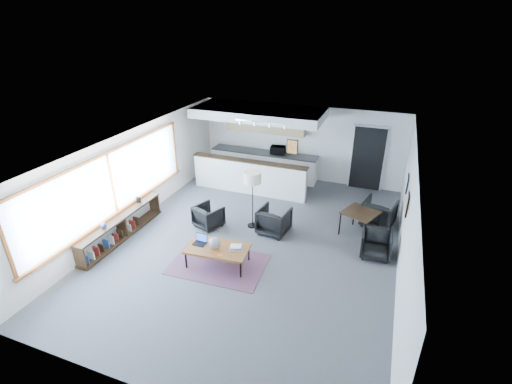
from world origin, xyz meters
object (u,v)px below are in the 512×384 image
(laptop, at_px, (201,241))
(ceramic_pot, at_px, (214,243))
(armchair_right, at_px, (274,220))
(microwave, at_px, (278,149))
(dining_chair_near, at_px, (376,245))
(armchair_left, at_px, (208,215))
(floor_lamp, at_px, (252,179))
(book_stack, at_px, (236,247))
(coffee_table, at_px, (218,249))
(dining_table, at_px, (360,214))
(dining_chair_far, at_px, (379,214))

(laptop, height_order, ceramic_pot, ceramic_pot)
(armchair_right, distance_m, microwave, 3.71)
(dining_chair_near, distance_m, microwave, 5.22)
(armchair_left, height_order, armchair_right, armchair_right)
(floor_lamp, bearing_deg, ceramic_pot, -95.27)
(ceramic_pot, bearing_deg, book_stack, 16.33)
(floor_lamp, bearing_deg, book_stack, -80.46)
(laptop, distance_m, armchair_left, 1.55)
(coffee_table, xyz_separation_m, floor_lamp, (0.13, 1.91, 0.98))
(dining_table, height_order, dining_chair_far, dining_chair_far)
(floor_lamp, height_order, dining_chair_far, floor_lamp)
(ceramic_pot, relative_size, dining_chair_far, 0.38)
(floor_lamp, height_order, dining_table, floor_lamp)
(dining_chair_far, bearing_deg, dining_table, 69.54)
(coffee_table, relative_size, armchair_right, 1.91)
(armchair_left, relative_size, dining_chair_far, 0.97)
(ceramic_pot, distance_m, dining_table, 3.91)
(armchair_left, bearing_deg, ceramic_pot, 144.29)
(dining_table, bearing_deg, ceramic_pot, -139.39)
(book_stack, xyz_separation_m, dining_chair_near, (2.98, 1.56, -0.20))
(floor_lamp, distance_m, dining_chair_far, 3.64)
(armchair_right, xyz_separation_m, dining_table, (2.14, 0.69, 0.23))
(coffee_table, distance_m, dining_chair_far, 4.63)
(laptop, height_order, floor_lamp, floor_lamp)
(microwave, bearing_deg, dining_table, -46.97)
(armchair_left, xyz_separation_m, dining_chair_far, (4.37, 1.70, 0.01))
(coffee_table, xyz_separation_m, book_stack, (0.43, 0.10, 0.08))
(armchair_right, bearing_deg, microwave, -66.57)
(coffee_table, relative_size, book_stack, 4.17)
(book_stack, relative_size, armchair_left, 0.52)
(book_stack, relative_size, dining_chair_near, 0.59)
(floor_lamp, height_order, microwave, floor_lamp)
(dining_chair_far, bearing_deg, laptop, 52.67)
(armchair_left, bearing_deg, dining_chair_far, -136.46)
(book_stack, bearing_deg, coffee_table, -166.47)
(dining_chair_far, bearing_deg, microwave, -17.21)
(armchair_left, relative_size, dining_table, 0.65)
(armchair_right, bearing_deg, ceramic_pot, 73.03)
(floor_lamp, relative_size, dining_chair_near, 2.68)
(armchair_left, height_order, dining_chair_near, armchair_left)
(coffee_table, height_order, dining_chair_near, dining_chair_near)
(dining_chair_far, height_order, microwave, microwave)
(book_stack, height_order, dining_chair_near, dining_chair_near)
(book_stack, xyz_separation_m, dining_chair_far, (2.94, 3.08, -0.15))
(ceramic_pot, distance_m, book_stack, 0.51)
(book_stack, xyz_separation_m, floor_lamp, (-0.30, 1.81, 0.91))
(armchair_right, bearing_deg, dining_chair_near, -175.92)
(armchair_right, bearing_deg, book_stack, 85.74)
(dining_table, bearing_deg, dining_chair_near, -59.21)
(laptop, distance_m, dining_table, 4.18)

